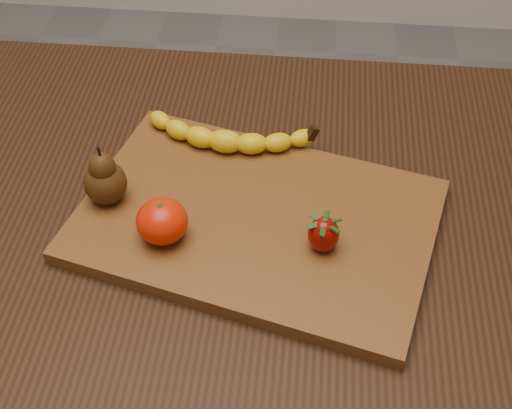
# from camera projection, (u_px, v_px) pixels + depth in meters

# --- Properties ---
(table) EXTENTS (1.00, 0.70, 0.76)m
(table) POSITION_uv_depth(u_px,v_px,m) (201.00, 244.00, 1.04)
(table) COLOR black
(table) RESTS_ON ground
(cutting_board) EXTENTS (0.51, 0.40, 0.02)m
(cutting_board) POSITION_uv_depth(u_px,v_px,m) (256.00, 221.00, 0.93)
(cutting_board) COLOR brown
(cutting_board) RESTS_ON table
(banana) EXTENTS (0.21, 0.07, 0.03)m
(banana) POSITION_uv_depth(u_px,v_px,m) (225.00, 141.00, 1.00)
(banana) COLOR yellow
(banana) RESTS_ON cutting_board
(pear) EXTENTS (0.07, 0.07, 0.09)m
(pear) POSITION_uv_depth(u_px,v_px,m) (104.00, 174.00, 0.91)
(pear) COLOR #40230A
(pear) RESTS_ON cutting_board
(mandarin) EXTENTS (0.07, 0.07, 0.05)m
(mandarin) POSITION_uv_depth(u_px,v_px,m) (162.00, 221.00, 0.87)
(mandarin) COLOR red
(mandarin) RESTS_ON cutting_board
(strawberry) EXTENTS (0.05, 0.05, 0.05)m
(strawberry) POSITION_uv_depth(u_px,v_px,m) (324.00, 233.00, 0.86)
(strawberry) COLOR #820703
(strawberry) RESTS_ON cutting_board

